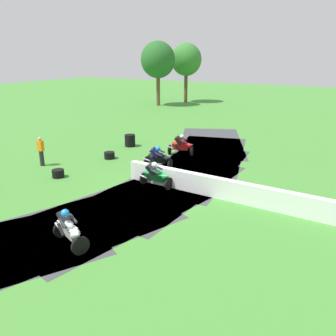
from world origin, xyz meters
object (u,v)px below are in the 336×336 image
tire_stack_mid_a (58,173)px  track_marshal (41,151)px  motorcycle_trailing_black (159,158)px  tire_stack_far (130,140)px  tire_stack_mid_b (109,155)px  motorcycle_lead_white (69,229)px  motorcycle_fourth_red (181,145)px  motorcycle_chase_green (156,175)px

tire_stack_mid_a → track_marshal: bearing=156.9°
motorcycle_trailing_black → tire_stack_far: bearing=142.7°
tire_stack_mid_b → track_marshal: (-2.39, -2.94, 0.62)m
motorcycle_lead_white → motorcycle_fourth_red: 11.38m
motorcycle_trailing_black → tire_stack_mid_a: size_ratio=2.83×
motorcycle_chase_green → track_marshal: 7.31m
tire_stack_mid_b → track_marshal: bearing=-129.1°
motorcycle_chase_green → tire_stack_mid_b: size_ratio=2.73×
motorcycle_trailing_black → track_marshal: size_ratio=1.03×
tire_stack_mid_b → track_marshal: size_ratio=0.38×
motorcycle_lead_white → motorcycle_fourth_red: bearing=99.4°
motorcycle_chase_green → tire_stack_mid_a: size_ratio=2.83×
motorcycle_chase_green → tire_stack_far: (-5.56, 5.69, -0.23)m
motorcycle_lead_white → tire_stack_mid_b: size_ratio=2.71×
motorcycle_lead_white → motorcycle_trailing_black: size_ratio=0.99×
motorcycle_lead_white → motorcycle_chase_green: 5.83m
motorcycle_trailing_black → motorcycle_chase_green: bearing=-61.3°
motorcycle_fourth_red → track_marshal: (-5.80, -5.66, 0.17)m
motorcycle_lead_white → tire_stack_mid_a: bearing=139.6°
tire_stack_mid_a → motorcycle_trailing_black: bearing=44.9°
motorcycle_lead_white → tire_stack_far: (-5.92, 11.51, -0.26)m
motorcycle_chase_green → tire_stack_mid_b: bearing=151.3°
motorcycle_fourth_red → tire_stack_far: bearing=176.0°
track_marshal → motorcycle_fourth_red: bearing=44.3°
motorcycle_lead_white → tire_stack_mid_b: (-5.26, 8.51, -0.46)m
motorcycle_trailing_black → motorcycle_fourth_red: motorcycle_fourth_red is taller
motorcycle_chase_green → motorcycle_trailing_black: 2.84m
motorcycle_chase_green → tire_stack_mid_a: 5.22m
motorcycle_lead_white → tire_stack_mid_b: 10.02m
tire_stack_mid_a → tire_stack_far: bearing=94.1°
tire_stack_mid_a → track_marshal: track_marshal is taller
motorcycle_lead_white → motorcycle_trailing_black: bearing=101.7°
motorcycle_lead_white → track_marshal: 9.46m
motorcycle_lead_white → tire_stack_far: bearing=117.2°
motorcycle_trailing_black → tire_stack_far: motorcycle_trailing_black is taller
motorcycle_fourth_red → tire_stack_mid_b: size_ratio=2.77×
tire_stack_mid_b → motorcycle_fourth_red: bearing=38.6°
tire_stack_far → track_marshal: 6.20m
motorcycle_trailing_black → motorcycle_lead_white: bearing=-78.3°
motorcycle_fourth_red → tire_stack_mid_a: bearing=-118.3°
tire_stack_mid_b → tire_stack_far: size_ratio=0.77×
motorcycle_trailing_black → track_marshal: bearing=-155.3°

